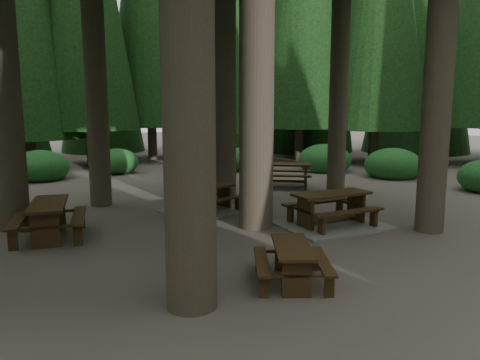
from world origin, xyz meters
TOP-DOWN VIEW (x-y plane):
  - ground at (0.00, 0.00)m, footprint 80.00×80.00m
  - picnic_table_a at (2.40, -0.82)m, footprint 2.78×2.41m
  - picnic_table_b at (-3.67, 2.08)m, footprint 2.08×2.31m
  - picnic_table_c at (0.67, 2.36)m, footprint 2.43×2.12m
  - picnic_table_d at (5.18, 4.30)m, footprint 2.55×2.52m
  - picnic_table_e at (-0.94, -3.14)m, footprint 1.90×1.98m
  - shrub_ring at (0.70, 0.75)m, footprint 23.86×24.64m

SIDE VIEW (x-z plane):
  - ground at x=0.00m, z-range 0.00..0.00m
  - picnic_table_c at x=0.67m, z-range -0.12..0.61m
  - picnic_table_a at x=2.40m, z-range -0.13..0.73m
  - shrub_ring at x=0.70m, z-range -0.35..1.15m
  - picnic_table_e at x=-0.94m, z-range 0.11..0.78m
  - picnic_table_b at x=-3.67m, z-range 0.14..0.97m
  - picnic_table_d at x=5.18m, z-range 0.14..1.00m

